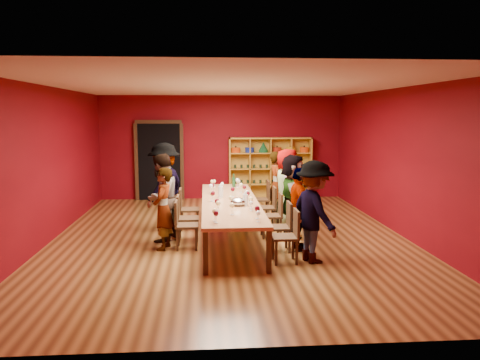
{
  "coord_description": "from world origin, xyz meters",
  "views": [
    {
      "loc": [
        -0.48,
        -9.14,
        2.45
      ],
      "look_at": [
        0.21,
        0.13,
        1.15
      ],
      "focal_mm": 35.0,
      "sensor_mm": 36.0,
      "label": 1
    }
  ],
  "objects_px": {
    "person_left_3": "(165,187)",
    "chair_person_right_3": "(269,205)",
    "tasting_table": "(230,203)",
    "person_right_2": "(293,196)",
    "person_right_3": "(287,188)",
    "wine_bottle": "(234,182)",
    "shelving_unit": "(270,165)",
    "chair_person_left_2": "(184,215)",
    "chair_person_right_0": "(290,233)",
    "chair_person_right_1": "(283,224)",
    "chair_person_right_4": "(264,197)",
    "chair_person_right_2": "(275,213)",
    "spittoon_bowl": "(238,202)",
    "person_right_4": "(277,184)",
    "chair_person_left_1": "(182,222)",
    "person_right_0": "(314,212)",
    "person_left_1": "(163,209)",
    "chair_person_left_3": "(186,207)",
    "person_right_1": "(299,209)",
    "person_left_2": "(161,198)"
  },
  "relations": [
    {
      "from": "chair_person_left_3",
      "to": "person_right_3",
      "type": "distance_m",
      "value": 2.23
    },
    {
      "from": "chair_person_right_1",
      "to": "chair_person_right_3",
      "type": "relative_size",
      "value": 1.0
    },
    {
      "from": "person_right_1",
      "to": "chair_person_right_2",
      "type": "bearing_deg",
      "value": 13.08
    },
    {
      "from": "chair_person_left_2",
      "to": "person_left_2",
      "type": "distance_m",
      "value": 0.56
    },
    {
      "from": "person_right_2",
      "to": "spittoon_bowl",
      "type": "height_order",
      "value": "person_right_2"
    },
    {
      "from": "person_right_1",
      "to": "chair_person_left_1",
      "type": "bearing_deg",
      "value": 79.59
    },
    {
      "from": "tasting_table",
      "to": "chair_person_left_2",
      "type": "distance_m",
      "value": 0.94
    },
    {
      "from": "person_right_0",
      "to": "person_right_3",
      "type": "bearing_deg",
      "value": -18.77
    },
    {
      "from": "person_right_0",
      "to": "wine_bottle",
      "type": "xyz_separation_m",
      "value": [
        -1.13,
        3.47,
        0.02
      ]
    },
    {
      "from": "tasting_table",
      "to": "person_right_2",
      "type": "relative_size",
      "value": 2.69
    },
    {
      "from": "chair_person_right_1",
      "to": "person_right_3",
      "type": "height_order",
      "value": "person_right_3"
    },
    {
      "from": "chair_person_right_0",
      "to": "person_right_3",
      "type": "relative_size",
      "value": 0.52
    },
    {
      "from": "chair_person_left_1",
      "to": "chair_person_right_4",
      "type": "bearing_deg",
      "value": 54.47
    },
    {
      "from": "person_right_0",
      "to": "person_left_2",
      "type": "bearing_deg",
      "value": 40.75
    },
    {
      "from": "chair_person_right_3",
      "to": "person_right_3",
      "type": "height_order",
      "value": "person_right_3"
    },
    {
      "from": "person_left_3",
      "to": "wine_bottle",
      "type": "bearing_deg",
      "value": 148.96
    },
    {
      "from": "person_left_3",
      "to": "person_right_4",
      "type": "xyz_separation_m",
      "value": [
        2.57,
        1.08,
        -0.14
      ]
    },
    {
      "from": "chair_person_right_3",
      "to": "chair_person_right_4",
      "type": "height_order",
      "value": "same"
    },
    {
      "from": "tasting_table",
      "to": "person_right_0",
      "type": "distance_m",
      "value": 2.11
    },
    {
      "from": "chair_person_left_2",
      "to": "chair_person_right_0",
      "type": "bearing_deg",
      "value": -40.05
    },
    {
      "from": "chair_person_left_2",
      "to": "chair_person_right_1",
      "type": "xyz_separation_m",
      "value": [
        1.82,
        -0.86,
        0.0
      ]
    },
    {
      "from": "chair_person_left_3",
      "to": "wine_bottle",
      "type": "height_order",
      "value": "wine_bottle"
    },
    {
      "from": "person_right_1",
      "to": "wine_bottle",
      "type": "height_order",
      "value": "person_right_1"
    },
    {
      "from": "wine_bottle",
      "to": "shelving_unit",
      "type": "bearing_deg",
      "value": 64.17
    },
    {
      "from": "person_left_3",
      "to": "wine_bottle",
      "type": "xyz_separation_m",
      "value": [
        1.54,
        1.07,
        -0.06
      ]
    },
    {
      "from": "chair_person_right_0",
      "to": "spittoon_bowl",
      "type": "bearing_deg",
      "value": 123.85
    },
    {
      "from": "chair_person_right_0",
      "to": "person_right_0",
      "type": "relative_size",
      "value": 0.52
    },
    {
      "from": "chair_person_left_2",
      "to": "chair_person_right_2",
      "type": "bearing_deg",
      "value": 3.64
    },
    {
      "from": "tasting_table",
      "to": "shelving_unit",
      "type": "height_order",
      "value": "shelving_unit"
    },
    {
      "from": "chair_person_right_1",
      "to": "chair_person_right_2",
      "type": "height_order",
      "value": "same"
    },
    {
      "from": "shelving_unit",
      "to": "chair_person_right_4",
      "type": "bearing_deg",
      "value": -101.11
    },
    {
      "from": "chair_person_right_1",
      "to": "person_right_1",
      "type": "xyz_separation_m",
      "value": [
        0.28,
        -0.0,
        0.26
      ]
    },
    {
      "from": "person_left_1",
      "to": "person_right_4",
      "type": "xyz_separation_m",
      "value": [
        2.48,
        2.55,
        0.04
      ]
    },
    {
      "from": "chair_person_right_2",
      "to": "spittoon_bowl",
      "type": "distance_m",
      "value": 0.97
    },
    {
      "from": "tasting_table",
      "to": "person_right_3",
      "type": "bearing_deg",
      "value": 32.88
    },
    {
      "from": "person_right_1",
      "to": "wine_bottle",
      "type": "relative_size",
      "value": 4.82
    },
    {
      "from": "person_right_4",
      "to": "chair_person_left_1",
      "type": "bearing_deg",
      "value": 136.87
    },
    {
      "from": "person_left_1",
      "to": "person_right_4",
      "type": "bearing_deg",
      "value": 146.87
    },
    {
      "from": "chair_person_left_2",
      "to": "chair_person_right_2",
      "type": "xyz_separation_m",
      "value": [
        1.82,
        0.12,
        0.0
      ]
    },
    {
      "from": "chair_person_left_2",
      "to": "person_right_1",
      "type": "distance_m",
      "value": 2.29
    },
    {
      "from": "person_right_1",
      "to": "person_right_3",
      "type": "height_order",
      "value": "person_right_3"
    },
    {
      "from": "person_left_1",
      "to": "wine_bottle",
      "type": "relative_size",
      "value": 4.78
    },
    {
      "from": "chair_person_right_4",
      "to": "wine_bottle",
      "type": "relative_size",
      "value": 2.83
    },
    {
      "from": "person_left_3",
      "to": "chair_person_right_0",
      "type": "height_order",
      "value": "person_left_3"
    },
    {
      "from": "person_left_3",
      "to": "chair_person_right_3",
      "type": "distance_m",
      "value": 2.3
    },
    {
      "from": "chair_person_right_2",
      "to": "spittoon_bowl",
      "type": "relative_size",
      "value": 2.99
    },
    {
      "from": "chair_person_right_0",
      "to": "person_right_2",
      "type": "distance_m",
      "value": 1.72
    },
    {
      "from": "person_right_0",
      "to": "chair_person_right_3",
      "type": "distance_m",
      "value": 2.54
    },
    {
      "from": "person_right_4",
      "to": "spittoon_bowl",
      "type": "xyz_separation_m",
      "value": [
        -1.09,
        -2.33,
        0.03
      ]
    },
    {
      "from": "chair_person_right_2",
      "to": "chair_person_right_4",
      "type": "bearing_deg",
      "value": 90.0
    }
  ]
}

